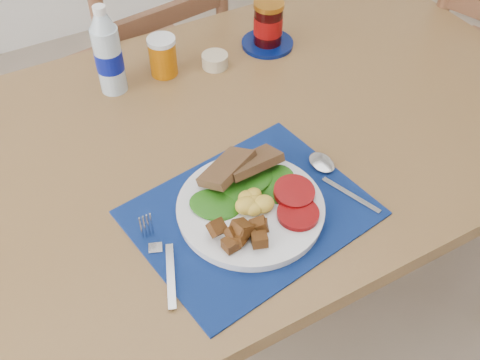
# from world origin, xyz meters

# --- Properties ---
(ground) EXTENTS (4.00, 4.00, 0.00)m
(ground) POSITION_xyz_m (0.00, 0.00, 0.00)
(ground) COLOR gray
(ground) RESTS_ON ground
(table) EXTENTS (1.40, 0.90, 0.75)m
(table) POSITION_xyz_m (0.00, 0.20, 0.67)
(table) COLOR brown
(table) RESTS_ON ground
(chair_far) EXTENTS (0.49, 0.48, 1.19)m
(chair_far) POSITION_xyz_m (-0.01, 0.83, 0.60)
(chair_far) COLOR brown
(chair_far) RESTS_ON ground
(placemat) EXTENTS (0.46, 0.38, 0.00)m
(placemat) POSITION_xyz_m (-0.15, -0.02, 0.75)
(placemat) COLOR black
(placemat) RESTS_ON table
(breakfast_plate) EXTENTS (0.27, 0.27, 0.07)m
(breakfast_plate) POSITION_xyz_m (-0.15, -0.02, 0.77)
(breakfast_plate) COLOR silver
(breakfast_plate) RESTS_ON placemat
(fork) EXTENTS (0.06, 0.19, 0.00)m
(fork) POSITION_xyz_m (-0.34, -0.04, 0.76)
(fork) COLOR #B2B5BA
(fork) RESTS_ON placemat
(spoon) EXTENTS (0.05, 0.19, 0.01)m
(spoon) POSITION_xyz_m (0.04, -0.01, 0.76)
(spoon) COLOR #B2B5BA
(spoon) RESTS_ON placemat
(water_bottle) EXTENTS (0.06, 0.06, 0.21)m
(water_bottle) POSITION_xyz_m (-0.23, 0.47, 0.84)
(water_bottle) COLOR #ADBFCC
(water_bottle) RESTS_ON table
(juice_glass) EXTENTS (0.07, 0.07, 0.09)m
(juice_glass) POSITION_xyz_m (-0.11, 0.47, 0.80)
(juice_glass) COLOR #B05904
(juice_glass) RESTS_ON table
(ramekin) EXTENTS (0.06, 0.06, 0.03)m
(ramekin) POSITION_xyz_m (0.01, 0.43, 0.77)
(ramekin) COLOR #C1AF8D
(ramekin) RESTS_ON table
(jam_on_saucer) EXTENTS (0.13, 0.13, 0.12)m
(jam_on_saucer) POSITION_xyz_m (0.17, 0.45, 0.80)
(jam_on_saucer) COLOR #04114C
(jam_on_saucer) RESTS_ON table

